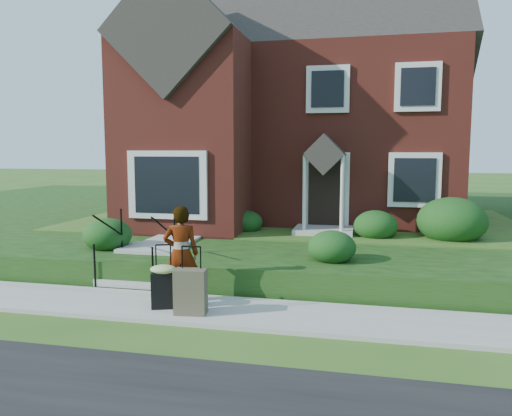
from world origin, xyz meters
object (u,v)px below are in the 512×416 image
(suitcase_black, at_px, (164,284))
(woman, at_px, (181,254))
(front_steps, at_px, (145,259))
(suitcase_olive, at_px, (191,292))

(suitcase_black, bearing_deg, woman, 52.60)
(front_steps, xyz_separation_m, woman, (1.47, -1.53, 0.51))
(front_steps, bearing_deg, suitcase_black, -56.72)
(front_steps, height_order, woman, woman)
(front_steps, relative_size, suitcase_olive, 1.70)
(front_steps, bearing_deg, suitcase_olive, -49.26)
(woman, bearing_deg, front_steps, -63.23)
(front_steps, height_order, suitcase_black, front_steps)
(woman, height_order, suitcase_olive, woman)
(front_steps, bearing_deg, woman, -46.08)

